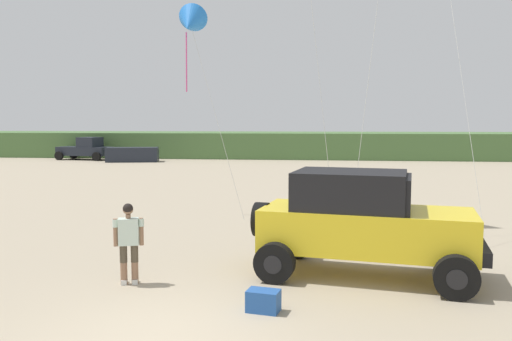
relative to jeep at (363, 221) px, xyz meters
name	(u,v)px	position (x,y,z in m)	size (l,w,h in m)	color
ground_plane	(158,333)	(-3.44, -3.51, -1.20)	(220.00, 220.00, 0.00)	tan
dune_ridge	(326,145)	(-0.17, 39.23, -0.05)	(90.00, 9.93, 2.30)	#4C703D
jeep	(363,221)	(0.00, 0.00, 0.00)	(5.00, 3.08, 2.26)	yellow
person_watching	(129,239)	(-4.77, -1.14, -0.26)	(0.60, 0.39, 1.67)	#8C664C
cooler_box	(263,301)	(-1.89, -2.37, -1.01)	(0.56, 0.36, 0.38)	#23519E
distant_pickup	(86,149)	(-21.17, 32.52, -0.26)	(4.84, 3.02, 1.98)	#1E232D
distant_sedan	(133,155)	(-16.29, 30.75, -0.60)	(4.20, 1.70, 1.20)	#1E232D
kite_pink_ribbon	(190,23)	(-5.50, 7.23, 5.58)	(2.80, 2.13, 7.60)	blue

